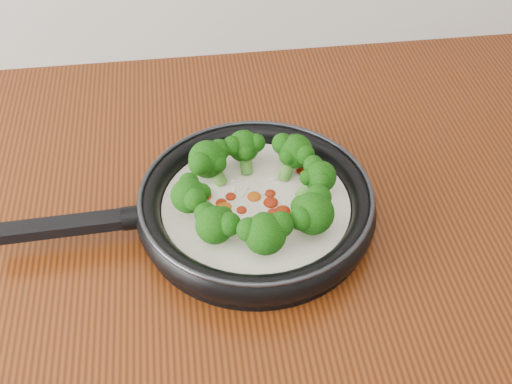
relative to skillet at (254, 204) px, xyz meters
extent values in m
cylinder|color=black|center=(0.00, 0.00, -0.03)|extent=(0.29, 0.29, 0.01)
torus|color=black|center=(0.00, 0.00, 0.00)|extent=(0.31, 0.31, 0.03)
torus|color=#2D2D33|center=(0.00, 0.00, 0.02)|extent=(0.30, 0.30, 0.01)
cube|color=black|center=(-0.22, -0.01, 0.00)|extent=(0.17, 0.03, 0.01)
cylinder|color=black|center=(-0.15, 0.00, 0.00)|extent=(0.03, 0.03, 0.03)
cylinder|color=white|center=(0.00, 0.00, -0.01)|extent=(0.24, 0.24, 0.02)
ellipsoid|color=#931D07|center=(0.07, 0.05, 0.00)|extent=(0.02, 0.02, 0.01)
ellipsoid|color=#931D07|center=(0.02, -0.03, 0.00)|extent=(0.02, 0.02, 0.01)
ellipsoid|color=#C4500C|center=(-0.07, 0.04, 0.00)|extent=(0.02, 0.02, 0.01)
ellipsoid|color=#931D07|center=(-0.04, 0.01, 0.00)|extent=(0.02, 0.02, 0.01)
ellipsoid|color=#931D07|center=(-0.06, 0.02, 0.00)|extent=(0.02, 0.02, 0.01)
ellipsoid|color=#C4500C|center=(-0.04, 0.00, 0.00)|extent=(0.02, 0.02, 0.01)
ellipsoid|color=#931D07|center=(0.03, -0.02, 0.00)|extent=(0.03, 0.03, 0.01)
ellipsoid|color=#931D07|center=(0.02, 0.00, 0.00)|extent=(0.03, 0.03, 0.01)
ellipsoid|color=#C4500C|center=(-0.04, 0.00, 0.00)|extent=(0.02, 0.02, 0.01)
ellipsoid|color=#931D07|center=(-0.06, 0.07, 0.00)|extent=(0.02, 0.02, 0.01)
ellipsoid|color=#931D07|center=(-0.03, 0.02, 0.00)|extent=(0.02, 0.02, 0.01)
ellipsoid|color=#C4500C|center=(-0.07, 0.03, 0.00)|extent=(0.03, 0.03, 0.01)
ellipsoid|color=#931D07|center=(-0.03, -0.03, 0.00)|extent=(0.02, 0.02, 0.01)
ellipsoid|color=#931D07|center=(-0.02, -0.01, 0.00)|extent=(0.02, 0.02, 0.01)
ellipsoid|color=#C4500C|center=(0.00, 0.01, 0.00)|extent=(0.02, 0.02, 0.01)
ellipsoid|color=#931D07|center=(0.02, 0.02, 0.00)|extent=(0.02, 0.02, 0.01)
ellipsoid|color=#931D07|center=(0.02, -0.02, 0.00)|extent=(0.02, 0.02, 0.01)
ellipsoid|color=white|center=(-0.01, -0.02, 0.00)|extent=(0.00, 0.01, 0.00)
ellipsoid|color=white|center=(0.06, 0.07, 0.00)|extent=(0.01, 0.01, 0.00)
ellipsoid|color=white|center=(0.00, 0.03, 0.00)|extent=(0.01, 0.01, 0.00)
ellipsoid|color=white|center=(0.02, -0.04, 0.00)|extent=(0.01, 0.01, 0.00)
ellipsoid|color=white|center=(-0.04, -0.01, 0.00)|extent=(0.01, 0.00, 0.00)
ellipsoid|color=white|center=(-0.02, 0.03, 0.00)|extent=(0.01, 0.01, 0.00)
ellipsoid|color=white|center=(0.07, -0.05, 0.00)|extent=(0.00, 0.01, 0.00)
ellipsoid|color=white|center=(0.01, -0.08, 0.00)|extent=(0.01, 0.00, 0.00)
ellipsoid|color=white|center=(-0.04, -0.02, 0.00)|extent=(0.01, 0.01, 0.00)
ellipsoid|color=white|center=(-0.01, -0.02, 0.00)|extent=(0.01, 0.01, 0.00)
ellipsoid|color=white|center=(0.04, 0.00, 0.00)|extent=(0.01, 0.01, 0.00)
ellipsoid|color=white|center=(0.03, 0.04, 0.00)|extent=(0.01, 0.01, 0.00)
ellipsoid|color=white|center=(-0.01, 0.02, 0.00)|extent=(0.01, 0.01, 0.00)
ellipsoid|color=white|center=(-0.02, 0.04, 0.00)|extent=(0.01, 0.00, 0.00)
ellipsoid|color=white|center=(0.02, 0.02, 0.00)|extent=(0.01, 0.01, 0.00)
ellipsoid|color=white|center=(-0.02, -0.03, 0.00)|extent=(0.01, 0.01, 0.00)
ellipsoid|color=white|center=(0.01, 0.00, 0.00)|extent=(0.01, 0.01, 0.00)
ellipsoid|color=white|center=(-0.05, 0.06, 0.00)|extent=(0.01, 0.01, 0.00)
cylinder|color=#569731|center=(0.07, 0.01, 0.01)|extent=(0.03, 0.02, 0.03)
sphere|color=black|center=(0.08, 0.01, 0.03)|extent=(0.04, 0.04, 0.04)
sphere|color=black|center=(0.08, 0.02, 0.04)|extent=(0.03, 0.03, 0.02)
sphere|color=black|center=(0.08, -0.01, 0.03)|extent=(0.02, 0.02, 0.02)
sphere|color=black|center=(0.07, 0.01, 0.03)|extent=(0.02, 0.02, 0.02)
cylinder|color=#569731|center=(0.05, 0.05, 0.01)|extent=(0.03, 0.03, 0.04)
sphere|color=black|center=(0.06, 0.06, 0.03)|extent=(0.05, 0.05, 0.04)
sphere|color=black|center=(0.05, 0.07, 0.04)|extent=(0.03, 0.03, 0.03)
sphere|color=black|center=(0.07, 0.04, 0.04)|extent=(0.03, 0.03, 0.03)
sphere|color=black|center=(0.05, 0.05, 0.03)|extent=(0.02, 0.02, 0.02)
cylinder|color=#569731|center=(0.00, 0.06, 0.01)|extent=(0.02, 0.03, 0.03)
sphere|color=black|center=(0.00, 0.08, 0.03)|extent=(0.04, 0.04, 0.04)
sphere|color=black|center=(-0.02, 0.07, 0.03)|extent=(0.03, 0.03, 0.03)
sphere|color=black|center=(0.01, 0.08, 0.03)|extent=(0.03, 0.03, 0.02)
sphere|color=black|center=(0.00, 0.06, 0.03)|extent=(0.02, 0.02, 0.02)
cylinder|color=#569731|center=(-0.04, 0.05, 0.01)|extent=(0.03, 0.03, 0.03)
sphere|color=black|center=(-0.05, 0.06, 0.03)|extent=(0.05, 0.05, 0.05)
sphere|color=black|center=(-0.06, 0.04, 0.03)|extent=(0.03, 0.03, 0.03)
sphere|color=black|center=(-0.04, 0.07, 0.03)|extent=(0.03, 0.03, 0.03)
sphere|color=black|center=(-0.04, 0.05, 0.03)|extent=(0.03, 0.03, 0.02)
cylinder|color=#569731|center=(-0.06, -0.01, 0.01)|extent=(0.03, 0.02, 0.04)
sphere|color=black|center=(-0.08, -0.01, 0.03)|extent=(0.04, 0.04, 0.04)
sphere|color=black|center=(-0.07, -0.02, 0.04)|extent=(0.03, 0.03, 0.03)
sphere|color=black|center=(-0.08, 0.01, 0.04)|extent=(0.03, 0.03, 0.02)
sphere|color=black|center=(-0.06, -0.01, 0.03)|extent=(0.02, 0.02, 0.02)
cylinder|color=#569731|center=(-0.04, -0.04, 0.01)|extent=(0.03, 0.03, 0.03)
sphere|color=black|center=(-0.05, -0.06, 0.03)|extent=(0.05, 0.05, 0.04)
sphere|color=black|center=(-0.04, -0.06, 0.03)|extent=(0.03, 0.03, 0.03)
sphere|color=black|center=(-0.06, -0.04, 0.03)|extent=(0.03, 0.03, 0.03)
sphere|color=black|center=(-0.04, -0.04, 0.03)|extent=(0.02, 0.02, 0.02)
cylinder|color=#569731|center=(0.00, -0.06, 0.01)|extent=(0.02, 0.03, 0.04)
sphere|color=black|center=(0.00, -0.08, 0.03)|extent=(0.05, 0.05, 0.05)
sphere|color=black|center=(0.02, -0.07, 0.04)|extent=(0.03, 0.03, 0.03)
sphere|color=black|center=(-0.02, -0.08, 0.04)|extent=(0.03, 0.03, 0.03)
sphere|color=black|center=(0.00, -0.06, 0.03)|extent=(0.02, 0.02, 0.02)
cylinder|color=#569731|center=(0.05, -0.05, 0.01)|extent=(0.03, 0.03, 0.04)
sphere|color=black|center=(0.06, -0.06, 0.03)|extent=(0.05, 0.05, 0.05)
sphere|color=black|center=(0.07, -0.04, 0.04)|extent=(0.03, 0.03, 0.03)
sphere|color=black|center=(0.05, -0.07, 0.04)|extent=(0.03, 0.03, 0.03)
sphere|color=black|center=(0.05, -0.05, 0.03)|extent=(0.03, 0.03, 0.02)
camera|label=1|loc=(-0.07, -0.57, 0.57)|focal=46.28mm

